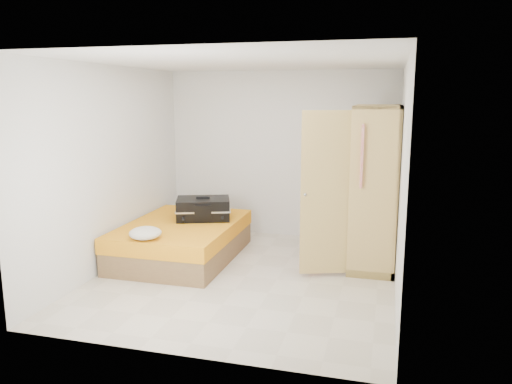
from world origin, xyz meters
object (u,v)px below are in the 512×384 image
(bed, at_px, (182,240))
(suitcase, at_px, (203,209))
(wardrobe, at_px, (371,191))
(round_cushion, at_px, (145,233))
(person, at_px, (319,210))

(bed, height_order, suitcase, suitcase)
(bed, bearing_deg, wardrobe, 8.30)
(round_cushion, bearing_deg, person, 27.10)
(bed, bearing_deg, person, 4.96)
(wardrobe, bearing_deg, person, -162.37)
(bed, distance_m, round_cushion, 0.91)
(person, bearing_deg, round_cushion, 123.36)
(wardrobe, distance_m, suitcase, 2.33)
(person, xyz_separation_m, round_cushion, (-1.97, -1.01, -0.19))
(wardrobe, distance_m, person, 0.71)
(suitcase, xyz_separation_m, round_cushion, (-0.31, -1.14, -0.07))
(suitcase, bearing_deg, bed, -144.60)
(bed, distance_m, suitcase, 0.53)
(bed, xyz_separation_m, suitcase, (0.20, 0.29, 0.39))
(person, relative_size, round_cushion, 3.87)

